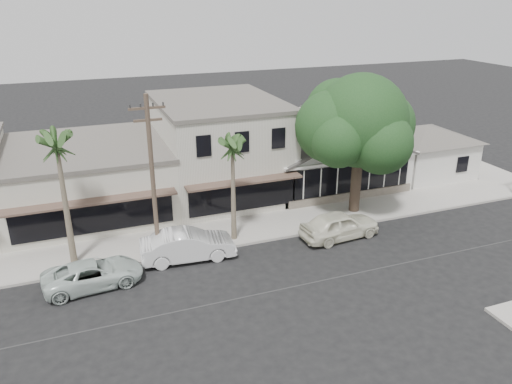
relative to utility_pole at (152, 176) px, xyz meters
name	(u,v)px	position (x,y,z in m)	size (l,w,h in m)	color
ground	(352,274)	(9.00, -5.20, -4.79)	(140.00, 140.00, 0.00)	black
sidewalk_north	(171,242)	(1.00, 1.55, -4.71)	(90.00, 3.50, 0.15)	#9E9991
corner_shop	(326,150)	(14.00, 7.27, -2.17)	(10.40, 8.60, 5.10)	white
side_cottage	(423,156)	(22.20, 6.30, -3.29)	(6.00, 6.00, 3.00)	white
row_building_near	(219,149)	(6.00, 8.30, -1.54)	(8.00, 10.00, 6.50)	beige
row_building_midnear	(88,180)	(-3.00, 8.30, -2.69)	(10.00, 10.00, 4.20)	beige
utility_pole	(152,176)	(0.00, 0.00, 0.00)	(1.80, 0.24, 9.00)	brown
car_0	(340,225)	(10.44, -1.29, -3.97)	(1.94, 4.81, 1.64)	white
car_1	(188,245)	(1.49, -0.63, -3.95)	(1.77, 5.07, 1.67)	silver
car_2	(93,274)	(-3.51, -1.60, -4.12)	(2.21, 4.79, 1.33)	silver
shade_tree	(357,123)	(13.13, 1.89, 1.19)	(8.19, 7.40, 9.09)	#443729
palm_east	(232,147)	(4.50, 0.54, 0.92)	(2.89, 2.89, 6.69)	#726651
palm_mid	(56,145)	(-4.35, 0.87, 1.87)	(3.16, 3.16, 7.78)	#726651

